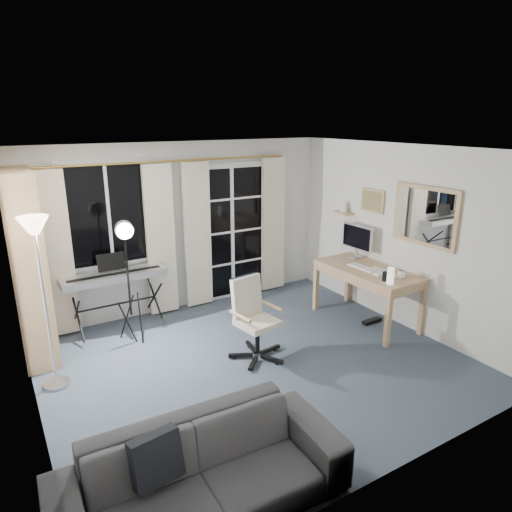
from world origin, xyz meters
The scene contains 17 objects.
floor centered at (0.00, 0.00, -0.01)m, with size 4.50×4.00×0.02m, color #394353.
window centered at (-1.05, 1.97, 1.50)m, with size 1.20×0.08×1.40m.
french_door centered at (0.75, 1.97, 1.03)m, with size 1.32×0.09×2.11m.
curtains centered at (-0.14, 1.88, 1.09)m, with size 3.60×0.07×2.13m.
bookshelf centered at (-2.13, 1.50, 1.04)m, with size 0.37×1.02×2.19m.
torchiere_lamp centered at (-2.03, 0.70, 1.46)m, with size 0.30×0.30×1.82m.
keyboard_piano centered at (-1.11, 1.70, 0.73)m, with size 1.33×0.65×0.96m.
studio_light centered at (-1.05, 1.22, 1.28)m, with size 0.32×0.33×1.59m.
office_chair centered at (0.07, 0.20, 0.56)m, with size 0.66×0.66×0.96m.
desk centered at (1.88, 0.20, 0.67)m, with size 0.76×1.46×0.77m.
monitor centered at (2.08, 0.65, 1.06)m, with size 0.19×0.55×0.48m.
desk_clutter centered at (1.82, -0.04, 0.60)m, with size 0.44×0.88×0.97m.
mug centered at (1.98, -0.30, 0.83)m, with size 0.13×0.10×0.13m, color silver.
wall_mirror centered at (2.22, -0.35, 1.55)m, with size 0.04×0.94×0.74m.
framed_print centered at (2.23, 0.55, 1.60)m, with size 0.03×0.42×0.32m.
wall_shelf centered at (2.16, 1.05, 1.41)m, with size 0.16×0.30×0.18m.
sofa centered at (-1.36, -1.55, 0.41)m, with size 2.09×0.68×0.81m.
Camera 1 is at (-2.39, -4.00, 2.72)m, focal length 32.00 mm.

